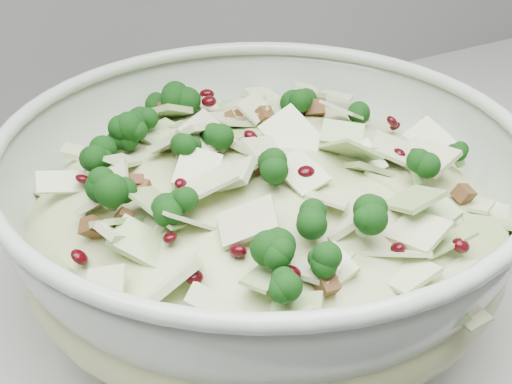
# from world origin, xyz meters

# --- Properties ---
(mixing_bowl) EXTENTS (0.50, 0.50, 0.16)m
(mixing_bowl) POSITION_xyz_m (0.41, 1.60, 0.98)
(mixing_bowl) COLOR #AABAA9
(mixing_bowl) RESTS_ON counter
(salad) EXTENTS (0.49, 0.49, 0.16)m
(salad) POSITION_xyz_m (0.41, 1.60, 1.01)
(salad) COLOR #C2CB8B
(salad) RESTS_ON mixing_bowl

